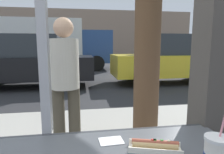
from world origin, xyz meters
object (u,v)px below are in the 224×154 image
at_px(parked_car_yellow, 171,59).
at_px(pedestrian, 65,80).
at_px(hotdog_tray_near, 155,146).
at_px(box_truck, 56,43).
at_px(parked_car_black, 30,61).

distance_m(parked_car_yellow, pedestrian, 6.24).
xyz_separation_m(hotdog_tray_near, box_truck, (-1.78, 11.62, 0.61)).
height_order(parked_car_black, parked_car_yellow, parked_car_yellow).
distance_m(hotdog_tray_near, pedestrian, 1.56).
height_order(parked_car_black, pedestrian, parked_car_black).
distance_m(parked_car_yellow, box_truck, 7.16).
bearing_deg(pedestrian, hotdog_tray_near, -71.01).
distance_m(parked_car_black, parked_car_yellow, 5.26).
height_order(parked_car_yellow, pedestrian, parked_car_yellow).
xyz_separation_m(parked_car_black, parked_car_yellow, (5.26, -0.00, 0.02)).
height_order(hotdog_tray_near, pedestrian, pedestrian).
xyz_separation_m(box_truck, pedestrian, (1.28, -10.15, -0.54)).
height_order(parked_car_black, box_truck, box_truck).
height_order(hotdog_tray_near, parked_car_yellow, parked_car_yellow).
bearing_deg(parked_car_yellow, box_truck, 134.14).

